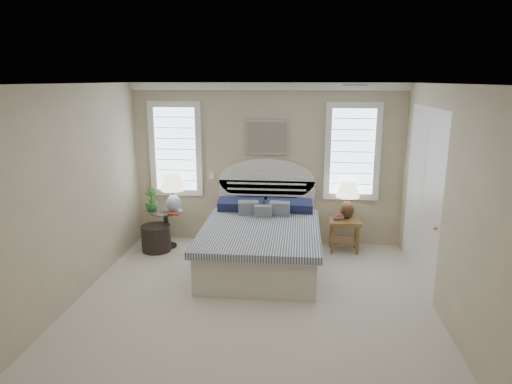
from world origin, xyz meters
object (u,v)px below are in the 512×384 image
object	(u,v)px
bed	(261,240)
lamp_right	(348,196)
side_table_left	(166,225)
lamp_left	(173,189)
nightstand_right	(344,228)
floor_pot	(156,238)

from	to	relation	value
bed	lamp_right	world-z (taller)	bed
side_table_left	lamp_left	world-z (taller)	lamp_left
bed	nightstand_right	bearing A→B (deg)	28.03
nightstand_right	lamp_right	xyz separation A→B (m)	(0.04, 0.13, 0.52)
floor_pot	lamp_right	distance (m)	3.21
side_table_left	floor_pot	world-z (taller)	side_table_left
side_table_left	nightstand_right	bearing A→B (deg)	1.94
bed	nightstand_right	xyz separation A→B (m)	(1.30, 0.69, 0.00)
floor_pot	lamp_right	xyz separation A→B (m)	(3.11, 0.42, 0.69)
side_table_left	nightstand_right	size ratio (longest dim) A/B	1.19
side_table_left	floor_pot	bearing A→B (deg)	-121.57
bed	lamp_left	world-z (taller)	bed
lamp_left	lamp_right	xyz separation A→B (m)	(2.83, 0.27, -0.11)
floor_pot	lamp_left	world-z (taller)	lamp_left
bed	lamp_right	size ratio (longest dim) A/B	3.66
lamp_left	lamp_right	size ratio (longest dim) A/B	1.03
nightstand_right	floor_pot	distance (m)	3.09
nightstand_right	floor_pot	bearing A→B (deg)	-174.50
bed	lamp_left	size ratio (longest dim) A/B	3.55
nightstand_right	lamp_left	size ratio (longest dim) A/B	0.83
side_table_left	floor_pot	xyz separation A→B (m)	(-0.12, -0.20, -0.17)
nightstand_right	lamp_right	world-z (taller)	lamp_right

